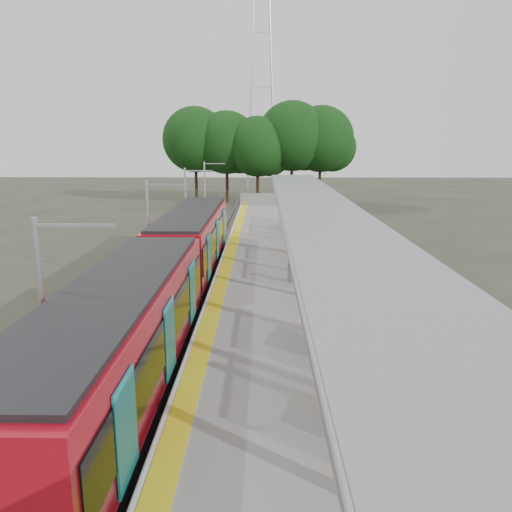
{
  "coord_description": "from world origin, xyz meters",
  "views": [
    {
      "loc": [
        -0.66,
        -5.04,
        7.2
      ],
      "look_at": [
        -0.98,
        16.36,
        2.3
      ],
      "focal_mm": 35.0,
      "sensor_mm": 36.0,
      "label": 1
    }
  ],
  "objects": [
    {
      "name": "litter_bin",
      "position": [
        0.67,
        16.82,
        1.47
      ],
      "size": [
        0.52,
        0.52,
        0.93
      ],
      "primitive_type": "cylinder",
      "rotation": [
        0.0,
        0.0,
        -0.14
      ],
      "color": "#9EA0A5",
      "rests_on": "platform"
    },
    {
      "name": "bench_near",
      "position": [
        1.86,
        4.53,
        1.51
      ],
      "size": [
        0.8,
        1.49,
        0.98
      ],
      "rotation": [
        0.0,
        0.0,
        -0.26
      ],
      "color": "#0D1544",
      "rests_on": "platform"
    },
    {
      "name": "tactile_strip",
      "position": [
        -2.55,
        20.0,
        1.01
      ],
      "size": [
        0.6,
        50.0,
        0.02
      ],
      "primitive_type": "cube",
      "color": "yellow",
      "rests_on": "platform"
    },
    {
      "name": "trackbed",
      "position": [
        -4.5,
        20.0,
        0.12
      ],
      "size": [
        3.0,
        70.0,
        0.24
      ],
      "primitive_type": "cube",
      "color": "#59544C",
      "rests_on": "ground"
    },
    {
      "name": "pylon",
      "position": [
        -1.0,
        73.0,
        19.0
      ],
      "size": [
        8.0,
        4.0,
        38.0
      ],
      "primitive_type": null,
      "color": "#9EA0A5",
      "rests_on": "ground"
    },
    {
      "name": "info_pillar_near",
      "position": [
        0.91,
        5.94,
        1.73
      ],
      "size": [
        0.38,
        0.38,
        1.69
      ],
      "rotation": [
        0.0,
        0.0,
        0.31
      ],
      "color": "beige",
      "rests_on": "platform"
    },
    {
      "name": "tree_cluster",
      "position": [
        -0.99,
        53.97,
        7.4
      ],
      "size": [
        22.27,
        9.19,
        11.84
      ],
      "color": "#382316",
      "rests_on": "ground"
    },
    {
      "name": "bench_far",
      "position": [
        2.34,
        31.25,
        1.52
      ],
      "size": [
        0.82,
        1.5,
        0.98
      ],
      "rotation": [
        0.0,
        0.0,
        -0.28
      ],
      "color": "#0D1544",
      "rests_on": "platform"
    },
    {
      "name": "info_pillar_far",
      "position": [
        0.85,
        23.24,
        1.71
      ],
      "size": [
        0.37,
        0.37,
        1.64
      ],
      "rotation": [
        0.0,
        0.0,
        0.43
      ],
      "color": "beige",
      "rests_on": "platform"
    },
    {
      "name": "catenary_masts",
      "position": [
        -6.22,
        19.0,
        2.91
      ],
      "size": [
        2.08,
        48.16,
        5.4
      ],
      "color": "#9EA0A5",
      "rests_on": "ground"
    },
    {
      "name": "platform",
      "position": [
        0.0,
        20.0,
        0.5
      ],
      "size": [
        6.0,
        50.0,
        1.0
      ],
      "primitive_type": "cube",
      "color": "gray",
      "rests_on": "ground"
    },
    {
      "name": "canopy",
      "position": [
        1.61,
        16.19,
        4.2
      ],
      "size": [
        3.27,
        38.0,
        3.66
      ],
      "color": "#9EA0A5",
      "rests_on": "platform"
    },
    {
      "name": "end_fence",
      "position": [
        0.0,
        44.95,
        1.6
      ],
      "size": [
        6.0,
        0.1,
        1.2
      ],
      "primitive_type": "cube",
      "color": "#9EA0A5",
      "rests_on": "platform"
    },
    {
      "name": "bench_mid",
      "position": [
        1.85,
        8.84,
        1.6
      ],
      "size": [
        1.03,
        1.74,
        1.14
      ],
      "rotation": [
        0.0,
        0.0,
        -0.33
      ],
      "color": "#0D1544",
      "rests_on": "platform"
    },
    {
      "name": "train",
      "position": [
        -4.5,
        14.39,
        2.05
      ],
      "size": [
        2.74,
        27.6,
        3.62
      ],
      "color": "black",
      "rests_on": "ground"
    }
  ]
}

